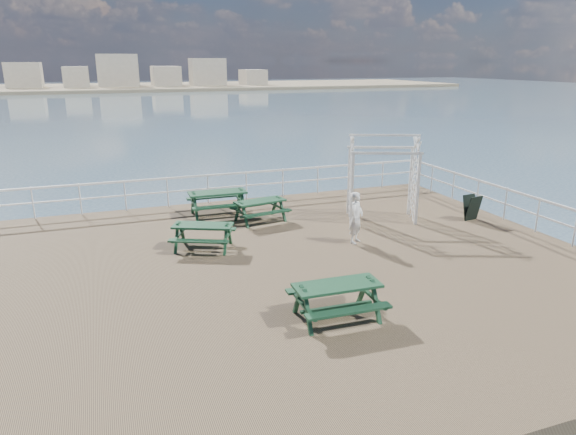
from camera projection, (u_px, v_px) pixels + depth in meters
The scene contains 10 objects.
ground at pixel (263, 275), 13.07m from camera, with size 18.00×14.00×0.30m, color brown.
sea_backdrop at pixel (159, 83), 137.78m from camera, with size 300.00×300.00×9.20m.
railing at pixel (234, 211), 15.06m from camera, with size 17.77×13.76×1.10m.
picnic_table_b at pixel (218, 198), 17.51m from camera, with size 1.97×1.60×0.94m.
picnic_table_c at pixel (260, 206), 16.87m from camera, with size 1.87×1.61×0.81m.
picnic_table_d at pixel (203, 231), 14.38m from camera, with size 2.06×1.90×0.81m.
picnic_table_e at pixel (337, 293), 10.45m from camera, with size 1.82×1.49×0.86m.
trellis_arbor at pixel (382, 182), 16.91m from camera, with size 2.57×1.97×2.84m.
sandwich_board at pixel (472, 208), 17.01m from camera, with size 0.57×0.46×0.86m.
person at pixel (356, 218), 14.80m from camera, with size 0.55×0.36×1.51m, color white.
Camera 1 is at (-3.52, -11.56, 5.09)m, focal length 32.00 mm.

